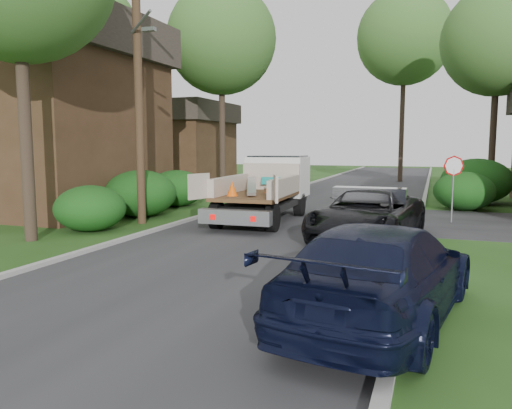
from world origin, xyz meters
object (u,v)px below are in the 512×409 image
at_px(house_left_far, 175,142).
at_px(tree_left_back, 85,34).
at_px(tree_center_far, 405,38).
at_px(tree_right_far, 498,41).
at_px(utility_pole, 138,79).
at_px(black_pickup, 367,215).
at_px(tree_left_far, 222,40).
at_px(flatbed_truck, 270,184).
at_px(house_left_near, 37,112).
at_px(navy_suv, 381,272).
at_px(stop_sign, 453,175).

distance_m(house_left_far, tree_left_back, 10.79).
bearing_deg(tree_center_far, tree_right_far, -61.19).
relative_size(utility_pole, black_pickup, 1.81).
relative_size(tree_left_far, flatbed_truck, 1.88).
height_order(house_left_far, tree_left_far, tree_left_far).
bearing_deg(tree_left_back, black_pickup, -26.98).
relative_size(house_left_near, flatbed_truck, 1.50).
xyz_separation_m(tree_center_far, navy_suv, (1.80, -32.50, -10.18)).
relative_size(house_left_near, tree_center_far, 0.67).
relative_size(black_pickup, navy_suv, 1.00).
bearing_deg(stop_sign, tree_left_back, 168.23).
height_order(utility_pole, navy_suv, utility_pole).
bearing_deg(navy_suv, tree_left_back, -31.22).
bearing_deg(tree_center_far, utility_pole, -106.65).
bearing_deg(flatbed_truck, navy_suv, -64.77).
xyz_separation_m(utility_pole, navy_suv, (9.28, -7.48, -4.37)).
distance_m(tree_left_far, tree_right_far, 15.31).
bearing_deg(tree_left_far, house_left_near, -114.23).
height_order(tree_left_far, tree_right_far, tree_left_far).
height_order(tree_right_far, tree_center_far, tree_center_far).
distance_m(flatbed_truck, black_pickup, 5.46).
height_order(house_left_near, tree_left_far, tree_left_far).
relative_size(utility_pole, house_left_far, 1.32).
bearing_deg(tree_left_far, stop_sign, -32.21).
distance_m(stop_sign, tree_right_far, 13.08).
relative_size(utility_pole, tree_center_far, 0.68).
height_order(house_left_far, black_pickup, house_left_far).
xyz_separation_m(tree_left_back, navy_suv, (17.80, -15.50, -8.17)).
xyz_separation_m(tree_right_far, navy_suv, (-3.70, -22.50, -7.68)).
distance_m(utility_pole, tree_center_far, 26.75).
xyz_separation_m(tree_right_far, tree_left_back, (-21.50, -7.00, 0.50)).
relative_size(tree_right_far, flatbed_truck, 1.77).
relative_size(house_left_near, tree_right_far, 0.85).
xyz_separation_m(tree_left_back, flatbed_truck, (12.48, -5.08, -7.66)).
height_order(stop_sign, tree_right_far, tree_right_far).
xyz_separation_m(stop_sign, house_left_near, (-17.20, -2.00, 2.50)).
height_order(tree_center_far, flatbed_truck, tree_center_far).
distance_m(house_left_near, flatbed_truck, 10.93).
distance_m(house_left_far, tree_center_far, 19.16).
relative_size(tree_right_far, black_pickup, 2.08).
relative_size(tree_left_back, black_pickup, 2.17).
distance_m(stop_sign, tree_left_far, 16.65).
xyz_separation_m(house_left_near, navy_suv, (15.80, -9.50, -3.48)).
height_order(stop_sign, tree_left_far, tree_left_far).
height_order(tree_left_far, tree_center_far, tree_center_far).
bearing_deg(tree_left_far, tree_center_far, 53.84).
relative_size(stop_sign, navy_suv, 0.45).
relative_size(utility_pole, tree_left_far, 0.82).
xyz_separation_m(house_left_far, tree_left_back, (-0.50, -9.00, 5.93)).
bearing_deg(house_left_near, black_pickup, -9.65).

